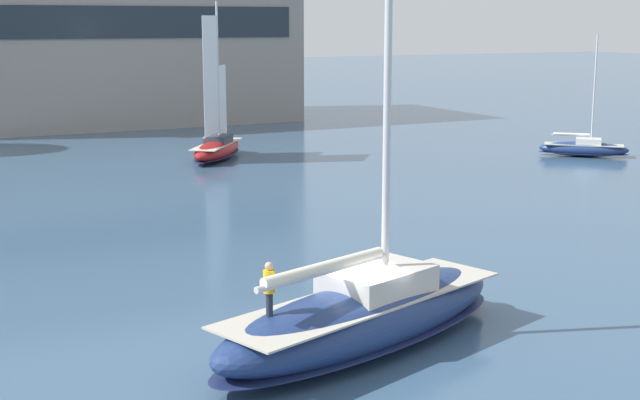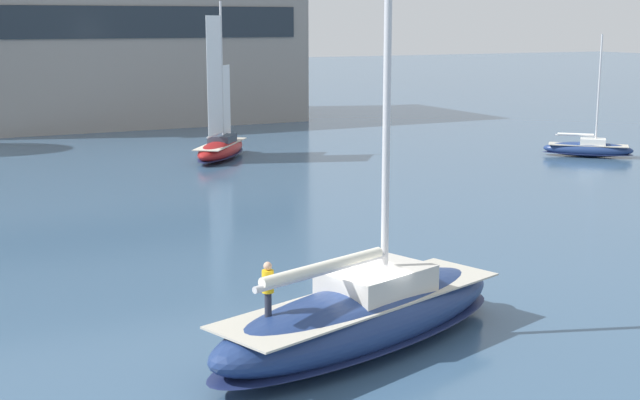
# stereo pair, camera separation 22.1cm
# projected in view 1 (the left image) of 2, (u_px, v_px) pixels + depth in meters

# --- Properties ---
(ground_plane) EXTENTS (400.00, 400.00, 0.00)m
(ground_plane) POSITION_uv_depth(u_px,v_px,m) (364.00, 347.00, 27.65)
(ground_plane) COLOR #385675
(waterfront_building) EXTENTS (34.56, 17.90, 18.53)m
(waterfront_building) POSITION_uv_depth(u_px,v_px,m) (115.00, 27.00, 87.57)
(waterfront_building) COLOR gray
(waterfront_building) RESTS_ON ground
(sailboat_main) EXTENTS (12.36, 6.85, 16.36)m
(sailboat_main) POSITION_uv_depth(u_px,v_px,m) (365.00, 313.00, 27.45)
(sailboat_main) COLOR navy
(sailboat_main) RESTS_ON ground
(sailboat_moored_near_marina) EXTENTS (6.86, 7.92, 11.32)m
(sailboat_moored_near_marina) POSITION_uv_depth(u_px,v_px,m) (217.00, 146.00, 64.99)
(sailboat_moored_near_marina) COLOR maroon
(sailboat_moored_near_marina) RESTS_ON ground
(sailboat_moored_mid_channel) EXTENTS (6.01, 5.80, 8.99)m
(sailboat_moored_mid_channel) POSITION_uv_depth(u_px,v_px,m) (584.00, 148.00, 66.31)
(sailboat_moored_mid_channel) COLOR navy
(sailboat_moored_mid_channel) RESTS_ON ground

